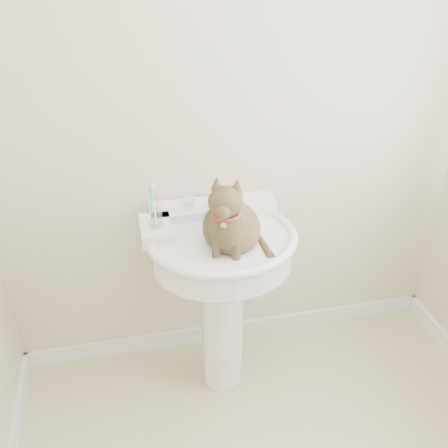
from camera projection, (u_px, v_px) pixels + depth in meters
wall_back at (235, 120)px, 2.14m from camera, size 2.20×0.00×2.50m
baseboard_back at (233, 329)px, 2.76m from camera, size 2.20×0.02×0.09m
pedestal_sink at (222, 265)px, 2.16m from camera, size 0.65×0.64×0.90m
faucet at (215, 200)px, 2.17m from camera, size 0.28×0.12×0.14m
soap_bar at (227, 194)px, 2.28m from camera, size 0.10×0.07×0.03m
toothbrush_cup at (155, 216)px, 2.05m from camera, size 0.07×0.07×0.18m
cat at (232, 225)px, 1.97m from camera, size 0.26×0.32×0.47m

